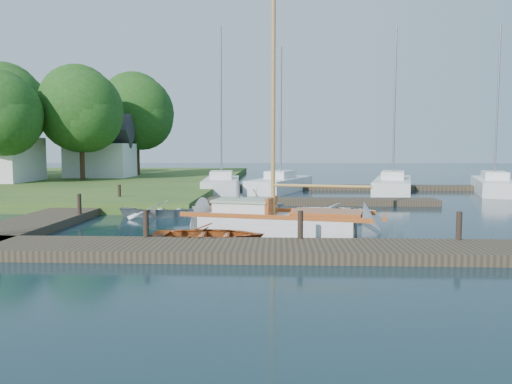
{
  "coord_description": "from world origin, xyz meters",
  "views": [
    {
      "loc": [
        0.84,
        -19.26,
        2.89
      ],
      "look_at": [
        0.0,
        0.0,
        1.2
      ],
      "focal_mm": 35.0,
      "sensor_mm": 36.0,
      "label": 1
    }
  ],
  "objects_px": {
    "tender_c": "(338,209)",
    "marina_boat_0": "(221,183)",
    "marina_boat_3": "(393,184)",
    "marina_boat_5": "(494,184)",
    "dinghy": "(208,232)",
    "tree_4": "(6,107)",
    "tender_a": "(165,207)",
    "mooring_post_3": "(459,226)",
    "tender_b": "(258,201)",
    "tree_7": "(137,112)",
    "tree_2": "(0,113)",
    "mooring_post_4": "(79,204)",
    "mooring_post_2": "(300,225)",
    "mooring_post_1": "(146,224)",
    "mooring_post_5": "(119,193)",
    "marina_boat_1": "(281,183)",
    "house_c": "(101,152)",
    "tree_3": "(81,110)",
    "sailboat": "(284,225)"
  },
  "relations": [
    {
      "from": "tree_2",
      "to": "marina_boat_1",
      "type": "bearing_deg",
      "value": 0.33
    },
    {
      "from": "tender_a",
      "to": "marina_boat_3",
      "type": "relative_size",
      "value": 0.34
    },
    {
      "from": "tender_a",
      "to": "tree_2",
      "type": "distance_m",
      "value": 19.31
    },
    {
      "from": "marina_boat_5",
      "to": "tree_7",
      "type": "height_order",
      "value": "marina_boat_5"
    },
    {
      "from": "marina_boat_3",
      "to": "sailboat",
      "type": "bearing_deg",
      "value": 170.65
    },
    {
      "from": "dinghy",
      "to": "marina_boat_3",
      "type": "height_order",
      "value": "marina_boat_3"
    },
    {
      "from": "tender_c",
      "to": "tree_2",
      "type": "bearing_deg",
      "value": 73.97
    },
    {
      "from": "house_c",
      "to": "mooring_post_1",
      "type": "bearing_deg",
      "value": -67.83
    },
    {
      "from": "mooring_post_2",
      "to": "marina_boat_5",
      "type": "xyz_separation_m",
      "value": [
        13.43,
        18.74,
        -0.13
      ]
    },
    {
      "from": "dinghy",
      "to": "tree_7",
      "type": "bearing_deg",
      "value": 19.57
    },
    {
      "from": "mooring_post_2",
      "to": "marina_boat_0",
      "type": "height_order",
      "value": "marina_boat_0"
    },
    {
      "from": "tender_c",
      "to": "marina_boat_5",
      "type": "xyz_separation_m",
      "value": [
        11.52,
        11.84,
        0.23
      ]
    },
    {
      "from": "tender_b",
      "to": "house_c",
      "type": "xyz_separation_m",
      "value": [
        -13.99,
        19.58,
        1.98
      ]
    },
    {
      "from": "tree_3",
      "to": "dinghy",
      "type": "bearing_deg",
      "value": -60.39
    },
    {
      "from": "mooring_post_3",
      "to": "marina_boat_5",
      "type": "bearing_deg",
      "value": 64.51
    },
    {
      "from": "mooring_post_4",
      "to": "tender_a",
      "type": "distance_m",
      "value": 3.51
    },
    {
      "from": "mooring_post_1",
      "to": "marina_boat_3",
      "type": "distance_m",
      "value": 22.09
    },
    {
      "from": "mooring_post_4",
      "to": "tender_c",
      "type": "height_order",
      "value": "mooring_post_4"
    },
    {
      "from": "mooring_post_2",
      "to": "mooring_post_4",
      "type": "xyz_separation_m",
      "value": [
        -8.5,
        5.0,
        0.0
      ]
    },
    {
      "from": "tender_c",
      "to": "marina_boat_0",
      "type": "relative_size",
      "value": 0.3
    },
    {
      "from": "sailboat",
      "to": "marina_boat_0",
      "type": "xyz_separation_m",
      "value": [
        -3.93,
        16.46,
        0.23
      ]
    },
    {
      "from": "tender_c",
      "to": "tree_3",
      "type": "relative_size",
      "value": 0.37
    },
    {
      "from": "tree_2",
      "to": "tender_c",
      "type": "bearing_deg",
      "value": -29.59
    },
    {
      "from": "tender_a",
      "to": "tree_7",
      "type": "xyz_separation_m",
      "value": [
        -8.04,
        24.33,
        5.82
      ]
    },
    {
      "from": "tender_b",
      "to": "dinghy",
      "type": "bearing_deg",
      "value": -177.23
    },
    {
      "from": "dinghy",
      "to": "marina_boat_0",
      "type": "height_order",
      "value": "marina_boat_0"
    },
    {
      "from": "tree_3",
      "to": "house_c",
      "type": "bearing_deg",
      "value": 90.03
    },
    {
      "from": "tender_c",
      "to": "marina_boat_0",
      "type": "bearing_deg",
      "value": 41.92
    },
    {
      "from": "marina_boat_0",
      "to": "marina_boat_5",
      "type": "xyz_separation_m",
      "value": [
        17.82,
        0.17,
        -0.01
      ]
    },
    {
      "from": "dinghy",
      "to": "tender_a",
      "type": "relative_size",
      "value": 0.93
    },
    {
      "from": "mooring_post_2",
      "to": "tender_b",
      "type": "xyz_separation_m",
      "value": [
        -1.51,
        7.42,
        -0.1
      ]
    },
    {
      "from": "mooring_post_5",
      "to": "tender_a",
      "type": "relative_size",
      "value": 0.22
    },
    {
      "from": "sailboat",
      "to": "tree_7",
      "type": "relative_size",
      "value": 1.05
    },
    {
      "from": "tender_c",
      "to": "marina_boat_5",
      "type": "height_order",
      "value": "marina_boat_5"
    },
    {
      "from": "mooring_post_2",
      "to": "mooring_post_1",
      "type": "bearing_deg",
      "value": 180.0
    },
    {
      "from": "marina_boat_1",
      "to": "tree_2",
      "type": "bearing_deg",
      "value": 110.33
    },
    {
      "from": "tender_b",
      "to": "tree_2",
      "type": "distance_m",
      "value": 21.92
    },
    {
      "from": "mooring_post_4",
      "to": "marina_boat_0",
      "type": "distance_m",
      "value": 14.17
    },
    {
      "from": "tender_a",
      "to": "marina_boat_0",
      "type": "xyz_separation_m",
      "value": [
        1.07,
        11.84,
        0.19
      ]
    },
    {
      "from": "marina_boat_1",
      "to": "tree_2",
      "type": "distance_m",
      "value": 19.6
    },
    {
      "from": "tender_c",
      "to": "mooring_post_4",
      "type": "bearing_deg",
      "value": 113.88
    },
    {
      "from": "mooring_post_3",
      "to": "marina_boat_5",
      "type": "xyz_separation_m",
      "value": [
        8.93,
        18.74,
        -0.13
      ]
    },
    {
      "from": "marina_boat_3",
      "to": "marina_boat_5",
      "type": "relative_size",
      "value": 0.99
    },
    {
      "from": "marina_boat_3",
      "to": "house_c",
      "type": "relative_size",
      "value": 2.02
    },
    {
      "from": "dinghy",
      "to": "tree_4",
      "type": "xyz_separation_m",
      "value": [
        -20.74,
        26.41,
        6.02
      ]
    },
    {
      "from": "mooring_post_5",
      "to": "dinghy",
      "type": "relative_size",
      "value": 0.24
    },
    {
      "from": "mooring_post_3",
      "to": "tender_b",
      "type": "distance_m",
      "value": 9.55
    },
    {
      "from": "tender_a",
      "to": "tree_7",
      "type": "relative_size",
      "value": 0.39
    },
    {
      "from": "marina_boat_5",
      "to": "mooring_post_3",
      "type": "bearing_deg",
      "value": 170.97
    },
    {
      "from": "tender_a",
      "to": "tender_b",
      "type": "relative_size",
      "value": 1.6
    }
  ]
}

